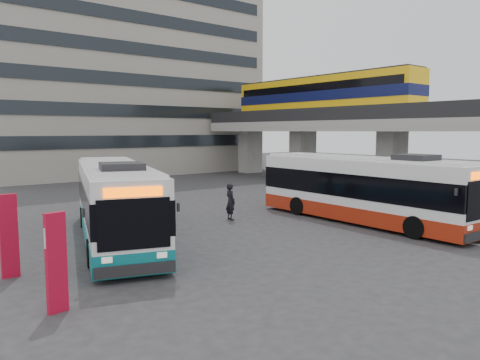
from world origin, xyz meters
TOP-DOWN VIEW (x-y plane):
  - ground at (0.00, 0.00)m, footprint 120.00×120.00m
  - viaduct at (17.00, 13.99)m, footprint 8.00×32.00m
  - bike_shelter at (8.50, 3.00)m, footprint 10.00×4.00m
  - office_block at (6.00, 36.00)m, footprint 30.00×15.00m
  - road_markings at (2.50, -3.00)m, footprint 0.15×7.60m
  - bus_main at (2.83, 0.44)m, footprint 3.09×12.18m
  - bus_teal at (-8.67, 4.46)m, footprint 6.18×12.03m
  - pedestrian at (-2.04, 5.06)m, footprint 0.57×0.77m
  - sign_totem_south at (-13.16, -2.05)m, footprint 0.56×0.25m
  - sign_totem_mid at (-13.39, 1.83)m, footprint 0.58×0.18m

SIDE VIEW (x-z plane):
  - ground at x=0.00m, z-range 0.00..0.00m
  - road_markings at x=2.50m, z-range 0.00..0.01m
  - pedestrian at x=-2.04m, z-range 0.00..1.92m
  - sign_totem_south at x=-13.16m, z-range 0.04..2.63m
  - sign_totem_mid at x=-13.39m, z-range 0.04..2.71m
  - bike_shelter at x=8.50m, z-range 0.25..2.79m
  - bus_teal at x=-8.67m, z-range -0.13..3.37m
  - bus_main at x=2.83m, z-range -0.13..3.44m
  - viaduct at x=17.00m, z-range 1.39..11.07m
  - office_block at x=6.00m, z-range 0.00..25.00m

